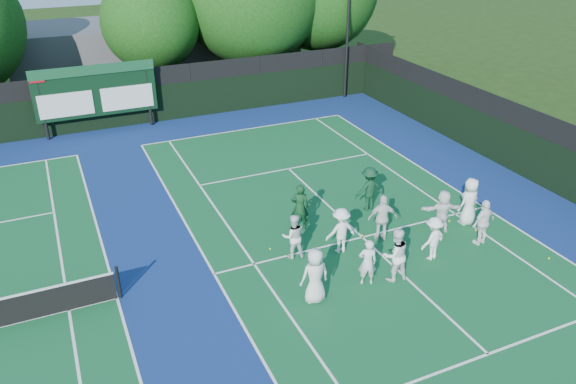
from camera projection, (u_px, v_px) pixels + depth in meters
name	position (u px, v px, depth m)	size (l,w,h in m)	color
ground	(377.00, 252.00, 19.10)	(120.00, 120.00, 0.00)	#1B340E
court_apron	(198.00, 278.00, 17.73)	(34.00, 32.00, 0.01)	navy
near_court	(362.00, 237.00, 19.91)	(11.05, 23.85, 0.01)	#105228
back_fence	(117.00, 102.00, 29.32)	(34.00, 0.08, 3.00)	black
divider_fence_right	(557.00, 161.00, 22.57)	(0.08, 32.00, 3.00)	black
scoreboard	(95.00, 91.00, 28.24)	(6.00, 0.21, 3.55)	black
clubhouse	(158.00, 51.00, 36.99)	(18.00, 6.00, 4.00)	#555459
tree_c	(153.00, 24.00, 31.88)	(5.55, 5.55, 7.47)	#311A0D
tennis_ball_1	(449.00, 221.00, 20.89)	(0.07, 0.07, 0.07)	yellow
tennis_ball_2	(549.00, 258.00, 18.67)	(0.07, 0.07, 0.07)	yellow
tennis_ball_3	(270.00, 249.00, 19.20)	(0.07, 0.07, 0.07)	yellow
tennis_ball_4	(362.00, 235.00, 19.97)	(0.07, 0.07, 0.07)	yellow
tennis_ball_5	(476.00, 230.00, 20.29)	(0.07, 0.07, 0.07)	yellow
player_front_0	(315.00, 276.00, 16.34)	(0.87, 0.56, 1.77)	silver
player_front_1	(367.00, 262.00, 17.14)	(0.57, 0.38, 1.57)	silver
player_front_2	(395.00, 255.00, 17.31)	(0.87, 0.68, 1.79)	white
player_front_3	(433.00, 238.00, 18.40)	(0.99, 0.57, 1.54)	white
player_front_4	(483.00, 222.00, 19.19)	(0.99, 0.41, 1.69)	white
player_back_0	(293.00, 236.00, 18.48)	(0.77, 0.60, 1.58)	white
player_back_1	(341.00, 231.00, 18.76)	(1.05, 0.61, 1.63)	white
player_back_2	(383.00, 218.00, 19.40)	(1.02, 0.42, 1.74)	silver
player_back_3	(442.00, 211.00, 19.96)	(1.51, 0.48, 1.62)	white
player_back_4	(469.00, 201.00, 20.42)	(0.89, 0.58, 1.81)	white
coach_left	(300.00, 207.00, 20.07)	(0.65, 0.43, 1.78)	#0E3318
coach_right	(369.00, 189.00, 21.39)	(1.14, 0.65, 1.76)	#0E331D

